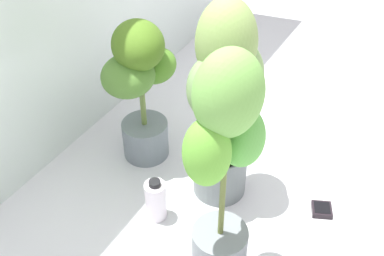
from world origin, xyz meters
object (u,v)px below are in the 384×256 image
(potted_plant_front_left, at_px, (224,169))
(potted_plant_center, at_px, (226,96))
(potted_plant_back_center, at_px, (140,82))
(hygrometer_box, at_px, (322,210))
(nutrient_bottle, at_px, (156,200))

(potted_plant_front_left, xyz_separation_m, potted_plant_center, (0.37, 0.18, -0.02))
(potted_plant_back_center, relative_size, hygrometer_box, 6.37)
(potted_plant_front_left, height_order, nutrient_bottle, potted_plant_front_left)
(potted_plant_center, bearing_deg, nutrient_bottle, 149.25)
(potted_plant_center, xyz_separation_m, hygrometer_box, (0.09, -0.42, -0.48))
(potted_plant_front_left, height_order, potted_plant_center, potted_plant_front_left)
(potted_plant_back_center, relative_size, nutrient_bottle, 3.40)
(potted_plant_front_left, relative_size, nutrient_bottle, 4.68)
(hygrometer_box, distance_m, nutrient_bottle, 0.68)
(potted_plant_front_left, distance_m, nutrient_bottle, 0.55)
(nutrient_bottle, bearing_deg, potted_plant_front_left, -106.81)
(potted_plant_front_left, distance_m, potted_plant_back_center, 0.72)
(potted_plant_center, relative_size, potted_plant_back_center, 1.30)
(nutrient_bottle, bearing_deg, potted_plant_back_center, 40.63)
(potted_plant_center, bearing_deg, potted_plant_front_left, -154.33)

